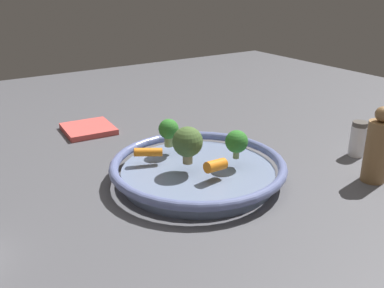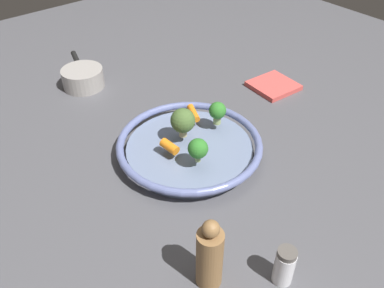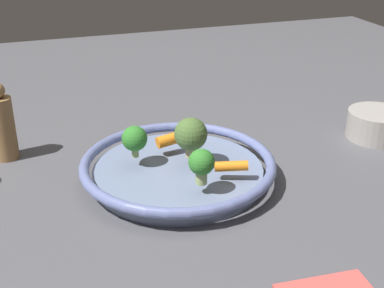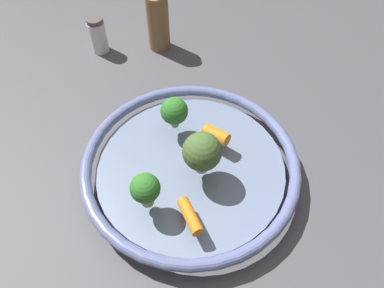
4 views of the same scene
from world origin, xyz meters
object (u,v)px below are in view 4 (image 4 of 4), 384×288
at_px(baby_carrot_right, 190,216).
at_px(pepper_mill, 158,19).
at_px(broccoli_floret_small, 174,111).
at_px(broccoli_floret_mid, 200,154).
at_px(broccoli_floret_edge, 145,189).
at_px(baby_carrot_left, 216,135).
at_px(serving_bowl, 190,167).
at_px(salt_shaker, 98,35).

distance_m(baby_carrot_right, pepper_mill, 0.44).
xyz_separation_m(baby_carrot_right, broccoli_floret_small, (0.10, 0.14, 0.03)).
bearing_deg(broccoli_floret_mid, baby_carrot_right, -144.98).
bearing_deg(broccoli_floret_small, broccoli_floret_edge, -148.53).
height_order(baby_carrot_right, pepper_mill, pepper_mill).
relative_size(baby_carrot_left, broccoli_floret_edge, 0.74).
distance_m(broccoli_floret_edge, pepper_mill, 0.41).
height_order(serving_bowl, pepper_mill, pepper_mill).
height_order(broccoli_floret_mid, pepper_mill, pepper_mill).
height_order(baby_carrot_left, broccoli_floret_mid, broccoli_floret_mid).
height_order(baby_carrot_left, broccoli_floret_small, broccoli_floret_small).
xyz_separation_m(serving_bowl, salt_shaker, (0.09, 0.37, 0.02)).
bearing_deg(broccoli_floret_small, baby_carrot_right, -126.46).
distance_m(serving_bowl, broccoli_floret_mid, 0.07).
bearing_deg(serving_bowl, broccoli_floret_edge, -174.32).
height_order(baby_carrot_right, broccoli_floret_edge, broccoli_floret_edge).
distance_m(broccoli_floret_small, broccoli_floret_mid, 0.10).
bearing_deg(broccoli_floret_small, broccoli_floret_mid, -111.07).
bearing_deg(serving_bowl, baby_carrot_right, -135.04).
xyz_separation_m(serving_bowl, broccoli_floret_mid, (-0.00, -0.02, 0.06)).
height_order(broccoli_floret_mid, salt_shaker, broccoli_floret_mid).
distance_m(baby_carrot_right, broccoli_floret_small, 0.18).
distance_m(broccoli_floret_small, salt_shaker, 0.31).
bearing_deg(broccoli_floret_edge, broccoli_floret_small, 31.47).
bearing_deg(pepper_mill, salt_shaker, 140.96).
xyz_separation_m(broccoli_floret_edge, salt_shaker, (0.19, 0.38, -0.04)).
bearing_deg(broccoli_floret_mid, serving_bowl, 81.17).
distance_m(baby_carrot_left, baby_carrot_right, 0.15).
xyz_separation_m(serving_bowl, broccoli_floret_small, (0.03, 0.07, 0.05)).
xyz_separation_m(baby_carrot_right, broccoli_floret_mid, (0.07, 0.05, 0.03)).
height_order(serving_bowl, broccoli_floret_mid, broccoli_floret_mid).
distance_m(baby_carrot_left, broccoli_floret_small, 0.08).
xyz_separation_m(baby_carrot_left, pepper_mill, (0.13, 0.29, 0.01)).
height_order(baby_carrot_left, pepper_mill, pepper_mill).
bearing_deg(broccoli_floret_edge, salt_shaker, 63.61).
distance_m(baby_carrot_right, salt_shaker, 0.47).
bearing_deg(baby_carrot_right, pepper_mill, 53.79).
bearing_deg(pepper_mill, serving_bowl, -123.63).
height_order(baby_carrot_right, salt_shaker, salt_shaker).
relative_size(serving_bowl, broccoli_floret_small, 6.02).
relative_size(baby_carrot_right, broccoli_floret_edge, 0.94).
xyz_separation_m(baby_carrot_left, salt_shaker, (0.03, 0.37, -0.01)).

